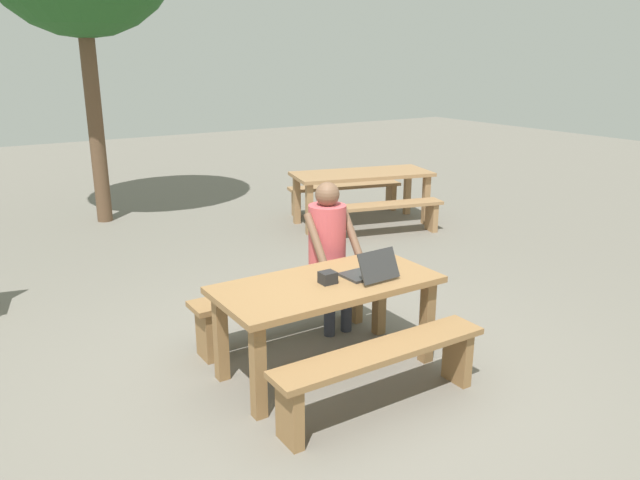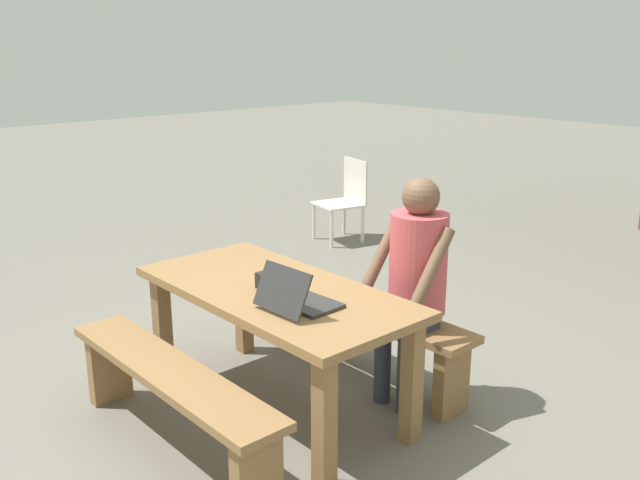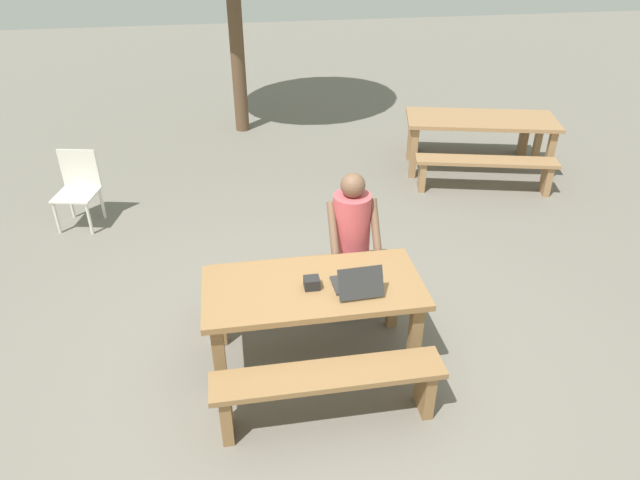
{
  "view_description": "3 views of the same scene",
  "coord_description": "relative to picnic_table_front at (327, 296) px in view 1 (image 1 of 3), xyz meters",
  "views": [
    {
      "loc": [
        -2.4,
        -3.68,
        2.39
      ],
      "look_at": [
        0.1,
        0.25,
        0.99
      ],
      "focal_mm": 34.64,
      "sensor_mm": 36.0,
      "label": 1
    },
    {
      "loc": [
        2.92,
        -2.26,
        2.08
      ],
      "look_at": [
        0.1,
        0.25,
        0.99
      ],
      "focal_mm": 39.25,
      "sensor_mm": 36.0,
      "label": 2
    },
    {
      "loc": [
        -0.54,
        -3.59,
        3.33
      ],
      "look_at": [
        0.1,
        0.25,
        0.99
      ],
      "focal_mm": 32.22,
      "sensor_mm": 36.0,
      "label": 3
    }
  ],
  "objects": [
    {
      "name": "laptop",
      "position": [
        0.32,
        -0.11,
        0.17
      ],
      "size": [
        0.36,
        0.36,
        0.24
      ],
      "rotation": [
        0.0,
        0.0,
        3.19
      ],
      "color": "#2D2D2D",
      "rests_on": "picnic_table_front"
    },
    {
      "name": "picnic_table_front",
      "position": [
        0.0,
        0.0,
        0.0
      ],
      "size": [
        1.71,
        0.82,
        0.74
      ],
      "color": "olive",
      "rests_on": "ground"
    },
    {
      "name": "bench_far",
      "position": [
        0.0,
        0.69,
        -0.28
      ],
      "size": [
        1.66,
        0.3,
        0.47
      ],
      "color": "olive",
      "rests_on": "ground"
    },
    {
      "name": "picnic_table_mid",
      "position": [
        2.83,
        3.43,
        0.03
      ],
      "size": [
        2.13,
        1.27,
        0.76
      ],
      "rotation": [
        0.0,
        0.0,
        -0.24
      ],
      "color": "#9E754C",
      "rests_on": "ground"
    },
    {
      "name": "small_pouch",
      "position": [
        -0.01,
        -0.03,
        0.16
      ],
      "size": [
        0.12,
        0.11,
        0.09
      ],
      "color": "black",
      "rests_on": "picnic_table_front"
    },
    {
      "name": "bench_mid_north",
      "position": [
        3.0,
        4.08,
        -0.29
      ],
      "size": [
        1.81,
        0.72,
        0.45
      ],
      "rotation": [
        0.0,
        0.0,
        -0.24
      ],
      "color": "#9E754C",
      "rests_on": "ground"
    },
    {
      "name": "bench_near",
      "position": [
        0.0,
        -0.69,
        -0.28
      ],
      "size": [
        1.66,
        0.3,
        0.47
      ],
      "color": "olive",
      "rests_on": "ground"
    },
    {
      "name": "person_seated",
      "position": [
        0.45,
        0.66,
        0.17
      ],
      "size": [
        0.44,
        0.42,
        1.34
      ],
      "color": "#333847",
      "rests_on": "ground"
    },
    {
      "name": "bench_mid_south",
      "position": [
        2.67,
        2.77,
        -0.29
      ],
      "size": [
        1.81,
        0.72,
        0.45
      ],
      "rotation": [
        0.0,
        0.0,
        -0.24
      ],
      "color": "#9E754C",
      "rests_on": "ground"
    },
    {
      "name": "ground_plane",
      "position": [
        0.0,
        0.0,
        -0.63
      ],
      "size": [
        30.0,
        30.0,
        0.0
      ],
      "primitive_type": "plane",
      "color": "slate"
    }
  ]
}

